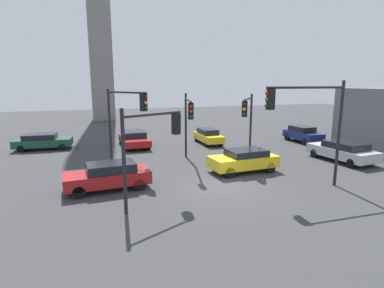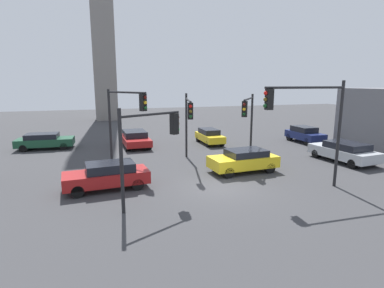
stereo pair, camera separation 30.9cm
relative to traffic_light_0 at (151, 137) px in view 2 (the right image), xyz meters
The scene contains 13 objects.
ground_plane 5.12m from the traffic_light_0, 14.56° to the left, with size 107.57×107.57×0.00m, color #38383A.
traffic_light_0 is the anchor object (origin of this frame).
traffic_light_1 7.91m from the traffic_light_0, ahead, with size 4.60×0.37×5.65m.
traffic_light_2 7.15m from the traffic_light_0, 59.39° to the left, with size 1.25×4.49×4.78m.
traffic_light_3 9.49m from the traffic_light_0, 35.14° to the left, with size 2.57×3.51×4.72m.
traffic_light_4 5.84m from the traffic_light_0, 95.01° to the left, with size 2.08×3.05×5.14m.
car_0 16.27m from the traffic_light_0, 113.71° to the left, with size 4.64×2.20×1.33m.
car_1 15.00m from the traffic_light_0, 13.59° to the left, with size 2.52×4.90×1.43m.
car_2 13.75m from the traffic_light_0, 85.81° to the left, with size 2.24×4.84×1.37m.
car_3 19.60m from the traffic_light_0, 32.48° to the left, with size 1.80×3.92×1.50m.
car_4 14.95m from the traffic_light_0, 58.67° to the left, with size 1.61×3.95×1.37m.
car_5 4.06m from the traffic_light_0, 125.35° to the left, with size 4.46×2.07×1.42m.
car_7 7.63m from the traffic_light_0, 27.56° to the left, with size 4.33×2.14×1.43m.
Camera 2 is at (-6.32, -14.56, 5.53)m, focal length 28.89 mm.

